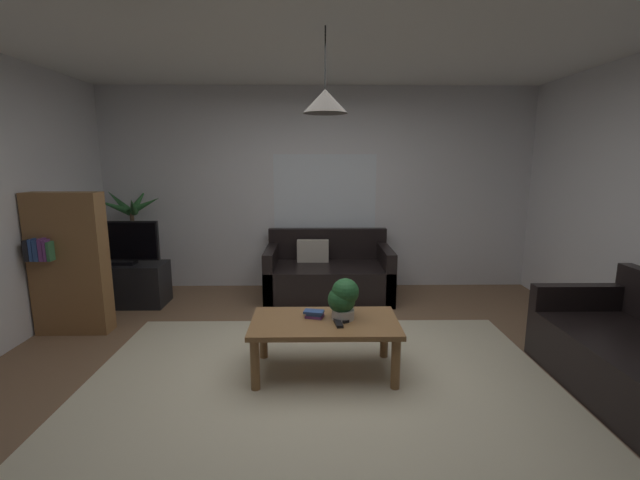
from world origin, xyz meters
name	(u,v)px	position (x,y,z in m)	size (l,w,h in m)	color
floor	(320,376)	(0.00, 0.00, -0.01)	(5.63, 4.96, 0.02)	brown
rug	(321,388)	(0.00, -0.20, 0.00)	(3.66, 2.73, 0.01)	beige
wall_back	(318,189)	(0.00, 2.51, 1.31)	(5.75, 0.06, 2.63)	silver
ceiling	(321,21)	(0.00, 0.00, 2.64)	(5.63, 4.96, 0.02)	white
window_pane	(325,199)	(0.09, 2.48, 1.19)	(1.35, 0.01, 1.16)	white
couch_under_window	(328,276)	(0.12, 1.98, 0.27)	(1.54, 0.87, 0.82)	black
coffee_table	(325,328)	(0.03, 0.05, 0.38)	(1.17, 0.65, 0.44)	olive
book_on_table_0	(315,316)	(-0.05, 0.12, 0.45)	(0.14, 0.10, 0.02)	#72387F
book_on_table_1	(315,314)	(-0.05, 0.12, 0.47)	(0.12, 0.09, 0.02)	#2D4C8C
book_on_table_2	(314,312)	(-0.05, 0.12, 0.49)	(0.16, 0.09, 0.02)	#2D4C8C
remote_on_table_0	(341,319)	(0.17, 0.06, 0.45)	(0.05, 0.16, 0.02)	black
remote_on_table_1	(338,323)	(0.14, -0.03, 0.45)	(0.05, 0.16, 0.02)	black
potted_plant_on_table	(343,298)	(0.18, 0.10, 0.62)	(0.25, 0.22, 0.33)	beige
tv_stand	(128,284)	(-2.27, 1.73, 0.25)	(0.90, 0.44, 0.50)	black
tv	(123,242)	(-2.27, 1.71, 0.76)	(0.82, 0.16, 0.51)	black
potted_palm_corner	(134,249)	(-2.37, 2.23, 0.57)	(0.80, 0.70, 1.37)	brown
bookshelf_corner	(69,264)	(-2.45, 0.91, 0.71)	(0.70, 0.31, 1.40)	olive
pendant_lamp	(325,101)	(0.03, 0.05, 2.12)	(0.33, 0.33, 0.59)	black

